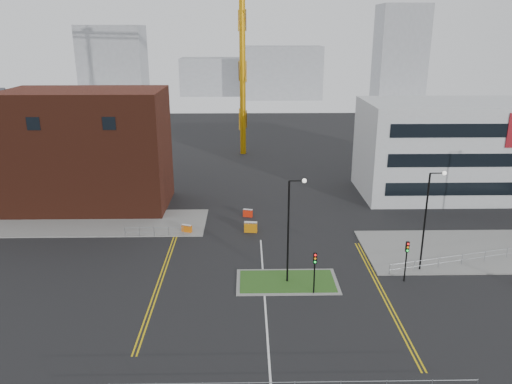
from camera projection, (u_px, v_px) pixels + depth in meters
ground at (267, 337)px, 34.75m from camera, size 200.00×200.00×0.00m
pavement_left at (79, 223)px, 55.30m from camera, size 28.00×8.00×0.12m
pavement_right at (488, 250)px, 48.44m from camera, size 24.00×10.00×0.12m
island_kerb at (287, 282)px, 42.38m from camera, size 8.60×4.60×0.08m
grass_island at (287, 281)px, 42.38m from camera, size 8.00×4.00×0.12m
brick_building at (64, 151)px, 58.87m from camera, size 24.20×10.07×14.24m
office_block at (460, 149)px, 63.79m from camera, size 25.00×12.20×12.00m
streetlamp_island at (291, 223)px, 40.73m from camera, size 1.46×0.36×9.18m
streetlamp_right_near at (428, 213)px, 42.85m from camera, size 1.46×0.36×9.18m
traffic_light_island at (315, 265)px, 39.72m from camera, size 0.28×0.33×3.65m
traffic_light_right at (407, 254)px, 41.77m from camera, size 0.28×0.33×3.65m
railing_left at (154, 230)px, 51.45m from camera, size 6.05×0.05×1.10m
railing_right at (485, 254)px, 45.82m from camera, size 19.05×5.05×1.10m
centre_line at (266, 321)px, 36.65m from camera, size 0.15×30.00×0.01m
yellow_left_a at (161, 272)px, 44.10m from camera, size 0.12×24.00×0.01m
yellow_left_b at (165, 272)px, 44.10m from camera, size 0.12×24.00×0.01m
yellow_right_a at (381, 293)px, 40.62m from camera, size 0.12×20.00×0.01m
yellow_right_b at (384, 293)px, 40.63m from camera, size 0.12×20.00×0.01m
skyline_a at (114, 65)px, 144.82m from camera, size 18.00×12.00×22.00m
skyline_b at (283, 73)px, 156.15m from camera, size 24.00×12.00×16.00m
skyline_c at (400, 53)px, 150.17m from camera, size 14.00×12.00×28.00m
skyline_d at (227, 76)px, 165.96m from camera, size 30.00×12.00×12.00m
barrier_left at (187, 229)px, 52.60m from camera, size 1.13×0.69×0.91m
barrier_mid at (248, 213)px, 57.20m from camera, size 1.12×0.62×0.90m
barrier_right at (251, 227)px, 52.77m from camera, size 1.40×0.61×1.14m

